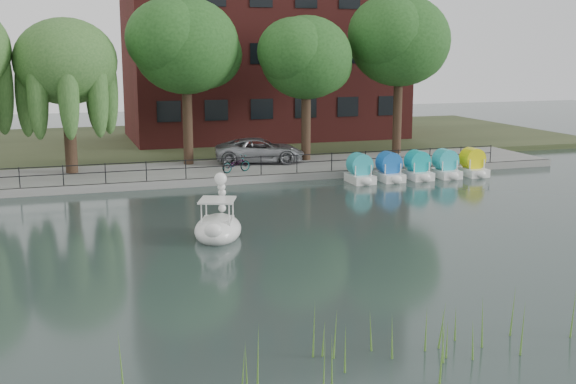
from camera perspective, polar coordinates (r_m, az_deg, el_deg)
ground_plane at (r=25.35m, az=1.72°, el=-4.63°), size 120.00×120.00×0.00m
promenade at (r=40.38m, az=-5.94°, el=1.59°), size 40.00×6.00×0.40m
kerb at (r=37.54m, az=-4.99°, el=0.87°), size 40.00×0.25×0.40m
land_strip at (r=54.01m, az=-9.06°, el=3.93°), size 60.00×22.00×0.36m
railing at (r=37.57m, az=-5.08°, el=2.34°), size 32.00×0.05×1.00m
apartment_building at (r=55.12m, az=-1.95°, el=13.77°), size 20.00×10.07×18.00m
willow_mid at (r=39.96m, az=-17.16°, el=9.78°), size 5.32×5.32×8.15m
broadleaf_center at (r=41.58m, az=-8.09°, el=11.32°), size 6.00×6.00×9.25m
broadleaf_right at (r=42.88m, az=1.46°, el=10.52°), size 5.40×5.40×8.32m
broadleaf_far at (r=46.35m, az=8.81°, el=11.70°), size 6.30×6.30×9.71m
minivan at (r=42.08m, az=-2.25°, el=3.45°), size 3.93×6.38×1.65m
bicycle at (r=38.94m, az=-4.13°, el=2.31°), size 1.11×1.82×1.00m
swan_boat at (r=27.06m, az=-5.55°, el=-2.54°), size 2.58×3.17×2.32m
pedal_boat_row at (r=39.66m, az=10.21°, el=1.89°), size 7.95×1.70×1.40m
reed_bank at (r=18.05m, az=18.32°, el=-9.90°), size 24.00×2.40×1.20m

